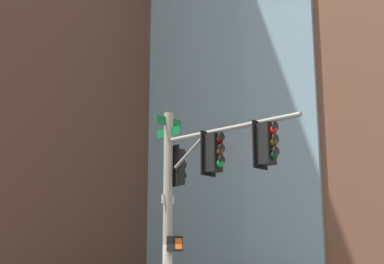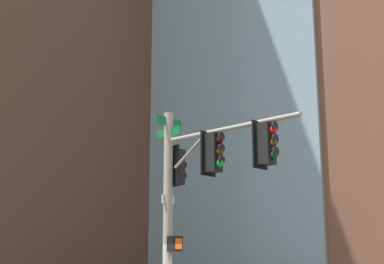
{
  "view_description": "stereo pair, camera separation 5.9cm",
  "coord_description": "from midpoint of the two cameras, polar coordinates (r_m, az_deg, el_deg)",
  "views": [
    {
      "loc": [
        13.19,
        7.4,
        2.04
      ],
      "look_at": [
        0.1,
        0.44,
        5.46
      ],
      "focal_mm": 52.96,
      "sensor_mm": 36.0,
      "label": 1
    },
    {
      "loc": [
        13.16,
        7.46,
        2.04
      ],
      "look_at": [
        0.1,
        0.44,
        5.46
      ],
      "focal_mm": 52.96,
      "sensor_mm": 36.0,
      "label": 2
    }
  ],
  "objects": [
    {
      "name": "signal_pole_assembly",
      "position": [
        14.96,
        0.22,
        -5.2
      ],
      "size": [
        1.8,
        4.62,
        6.14
      ],
      "rotation": [
        0.0,
        0.0,
        1.31
      ],
      "color": "#9E998C",
      "rests_on": "ground_plane"
    }
  ]
}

